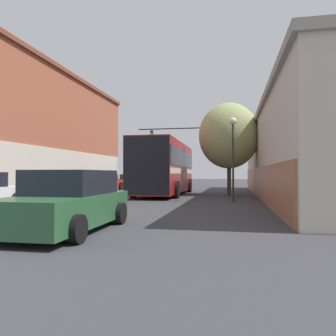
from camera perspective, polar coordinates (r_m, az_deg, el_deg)
name	(u,v)px	position (r m, az deg, el deg)	size (l,w,h in m)	color
lane_center_line	(143,194)	(22.29, -4.41, -4.56)	(0.14, 45.10, 0.01)	silver
building_left_brick	(3,129)	(28.26, -26.74, 6.02)	(10.03, 25.10, 9.34)	#995138
building_right_storefront	(329,153)	(21.49, 26.28, 2.42)	(8.55, 25.49, 5.02)	beige
bus	(165,166)	(21.79, -0.54, 0.36)	(2.92, 10.26, 3.40)	maroon
hatchback_foreground	(68,202)	(8.43, -16.96, -5.73)	(2.06, 4.23, 1.48)	#285633
parked_car_left_near	(131,181)	(34.44, -6.51, -2.25)	(2.03, 4.11, 1.33)	#285633
parked_car_left_far	(105,183)	(27.93, -10.88, -2.54)	(2.24, 4.01, 1.32)	red
traffic_signal_gantry	(201,141)	(34.29, 5.74, 4.66)	(9.80, 0.36, 6.47)	black
street_lamp	(233,149)	(16.38, 11.25, 3.33)	(0.36, 0.36, 4.16)	#233323
street_tree_near	(229,136)	(21.81, 10.53, 5.55)	(3.89, 3.50, 6.02)	#4C3823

